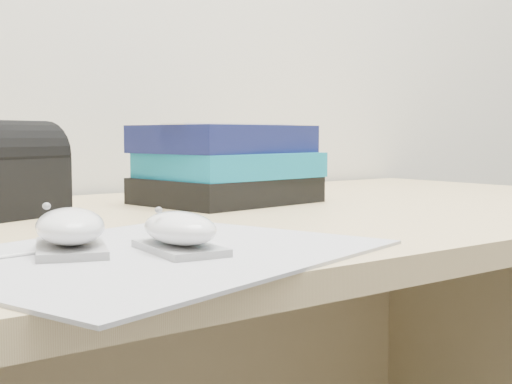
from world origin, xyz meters
TOP-DOWN VIEW (x-y plane):
  - desk at (0.00, 1.64)m, footprint 1.60×0.80m
  - mousepad at (-0.26, 1.33)m, footprint 0.48×0.41m
  - mouse_rear at (-0.32, 1.37)m, footprint 0.10×0.13m
  - mouse_front at (-0.24, 1.31)m, footprint 0.07×0.11m
  - book_stack at (0.09, 1.70)m, footprint 0.28×0.24m
  - pouch at (-0.26, 1.71)m, footprint 0.16×0.14m

SIDE VIEW (x-z plane):
  - desk at x=0.00m, z-range 0.13..0.86m
  - mousepad at x=-0.26m, z-range 0.73..0.73m
  - mouse_front at x=-0.24m, z-range 0.73..0.77m
  - mouse_rear at x=-0.32m, z-range 0.73..0.78m
  - book_stack at x=0.09m, z-range 0.73..0.86m
  - pouch at x=-0.26m, z-range 0.73..0.86m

